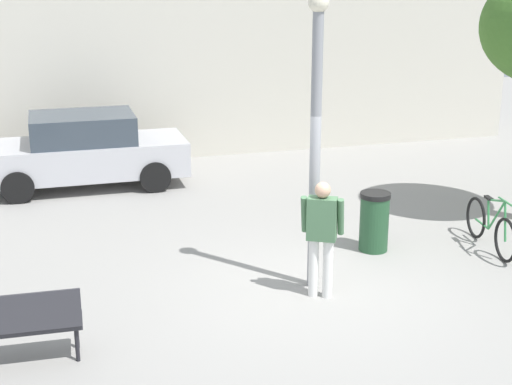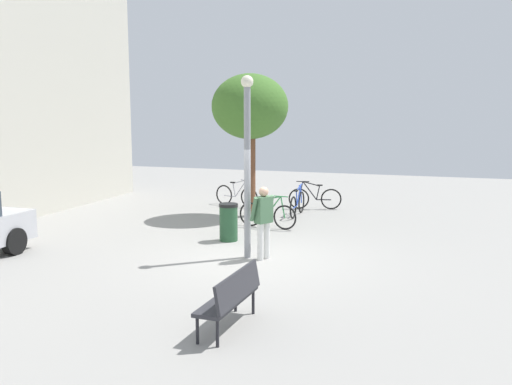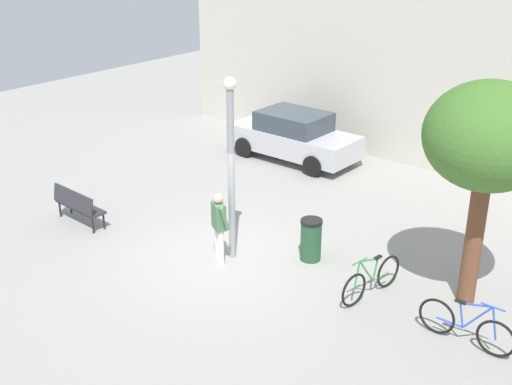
# 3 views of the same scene
# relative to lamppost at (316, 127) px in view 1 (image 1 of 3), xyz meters

# --- Properties ---
(ground_plane) EXTENTS (36.00, 36.00, 0.00)m
(ground_plane) POSITION_rel_lamppost_xyz_m (-0.02, -0.23, -2.35)
(ground_plane) COLOR gray
(lamppost) EXTENTS (0.28, 0.28, 4.14)m
(lamppost) POSITION_rel_lamppost_xyz_m (0.00, 0.00, 0.00)
(lamppost) COLOR gray
(lamppost) RESTS_ON ground_plane
(person_by_lamppost) EXTENTS (0.63, 0.49, 1.67)m
(person_by_lamppost) POSITION_rel_lamppost_xyz_m (-0.03, -0.40, -1.38)
(person_by_lamppost) COLOR white
(person_by_lamppost) RESTS_ON ground_plane
(park_bench) EXTENTS (1.62, 0.54, 0.92)m
(park_bench) POSITION_rel_lamppost_xyz_m (-4.13, -1.16, -1.80)
(park_bench) COLOR #2D2D33
(park_bench) RESTS_ON ground_plane
(bicycle_green) EXTENTS (0.32, 1.80, 0.97)m
(bicycle_green) POSITION_rel_lamppost_xyz_m (3.29, 0.51, -1.97)
(bicycle_green) COLOR black
(bicycle_green) RESTS_ON ground_plane
(parked_car_silver) EXTENTS (4.21, 1.84, 1.55)m
(parked_car_silver) POSITION_rel_lamppost_xyz_m (-2.79, 6.12, -1.57)
(parked_car_silver) COLOR #B7B7BC
(parked_car_silver) RESTS_ON ground_plane
(trash_bin) EXTENTS (0.49, 0.49, 0.98)m
(trash_bin) POSITION_rel_lamppost_xyz_m (1.45, 1.02, -1.86)
(trash_bin) COLOR #234C2D
(trash_bin) RESTS_ON ground_plane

